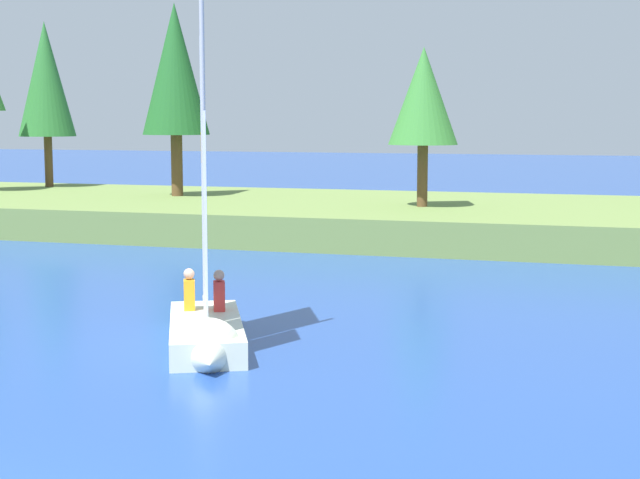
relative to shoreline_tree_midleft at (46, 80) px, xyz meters
name	(u,v)px	position (x,y,z in m)	size (l,w,h in m)	color
shore_bank	(430,219)	(16.95, -3.59, -4.99)	(80.00, 11.26, 1.04)	olive
shoreline_tree_midleft	(46,80)	(0.00, 0.00, 0.00)	(2.36, 2.36, 6.88)	brown
shoreline_tree_centre	(175,70)	(7.28, -2.89, 0.16)	(2.48, 2.48, 7.09)	brown
shoreline_tree_midright	(423,97)	(16.88, -4.62, -0.91)	(2.26, 2.26, 5.18)	brown
sailboat	(206,323)	(16.43, -21.32, -4.99)	(2.77, 4.19, 6.40)	silver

